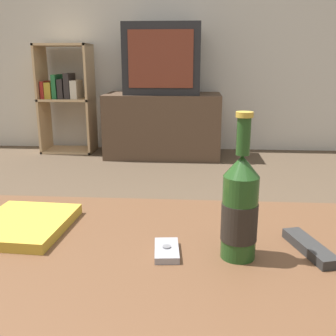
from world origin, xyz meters
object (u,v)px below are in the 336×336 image
object	(u,v)px
remote_control	(309,247)
table_book	(24,224)
television	(163,59)
bookshelf	(65,95)
beer_bottle	(240,208)
tv_stand	(163,125)
cell_phone	(167,250)

from	to	relation	value
remote_control	table_book	world-z (taller)	table_book
television	table_book	distance (m)	2.61
television	bookshelf	distance (m)	0.95
remote_control	beer_bottle	bearing A→B (deg)	175.38
beer_bottle	table_book	xyz separation A→B (m)	(-0.49, 0.10, -0.09)
tv_stand	cell_phone	distance (m)	2.69
television	cell_phone	bearing A→B (deg)	-85.03
cell_phone	table_book	world-z (taller)	table_book
cell_phone	remote_control	distance (m)	0.29
bookshelf	remote_control	bearing A→B (deg)	-62.75
bookshelf	beer_bottle	distance (m)	3.06
beer_bottle	bookshelf	bearing A→B (deg)	114.50
television	bookshelf	world-z (taller)	television
beer_bottle	table_book	bearing A→B (deg)	168.61
cell_phone	table_book	xyz separation A→B (m)	(-0.34, 0.10, 0.00)
tv_stand	television	bearing A→B (deg)	-90.00
table_book	television	bearing A→B (deg)	90.89
television	tv_stand	bearing A→B (deg)	90.00
bookshelf	remote_control	world-z (taller)	bookshelf
tv_stand	beer_bottle	bearing A→B (deg)	-82.02
television	beer_bottle	world-z (taller)	television
tv_stand	table_book	distance (m)	2.59
cell_phone	beer_bottle	bearing A→B (deg)	-6.15
bookshelf	remote_control	distance (m)	3.10
remote_control	table_book	bearing A→B (deg)	157.70
bookshelf	table_book	distance (m)	2.80
cell_phone	tv_stand	bearing A→B (deg)	89.47
beer_bottle	tv_stand	bearing A→B (deg)	97.98
tv_stand	cell_phone	bearing A→B (deg)	-85.04
remote_control	tv_stand	bearing A→B (deg)	84.93
beer_bottle	remote_control	distance (m)	0.18
remote_control	cell_phone	bearing A→B (deg)	169.42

